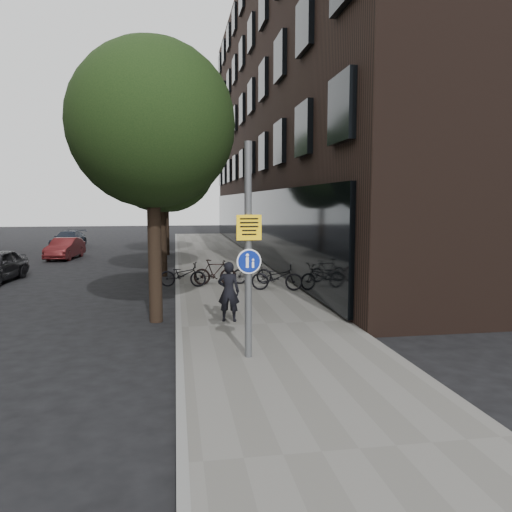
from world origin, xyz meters
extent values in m
plane|color=black|center=(0.00, 0.00, 0.00)|extent=(120.00, 120.00, 0.00)
cube|color=#63605B|center=(0.25, 10.00, 0.06)|extent=(4.50, 60.00, 0.12)
cube|color=slate|center=(-2.00, 10.00, 0.07)|extent=(0.15, 60.00, 0.13)
cube|color=black|center=(8.50, 22.00, 9.00)|extent=(12.00, 40.00, 18.00)
cylinder|color=black|center=(-2.60, 4.50, 1.60)|extent=(0.36, 0.36, 3.20)
sphere|color=black|center=(-2.60, 4.50, 5.30)|extent=(4.40, 4.40, 4.40)
sphere|color=black|center=(-2.20, 5.30, 4.30)|extent=(2.64, 2.64, 2.64)
cylinder|color=black|center=(-2.60, 13.00, 1.60)|extent=(0.36, 0.36, 3.20)
sphere|color=black|center=(-2.60, 13.00, 5.30)|extent=(5.00, 5.00, 5.00)
sphere|color=black|center=(-2.20, 13.80, 4.30)|extent=(3.00, 3.00, 3.00)
cylinder|color=black|center=(-2.60, 22.00, 1.60)|extent=(0.36, 0.36, 3.20)
sphere|color=black|center=(-2.60, 22.00, 5.30)|extent=(5.00, 5.00, 5.00)
sphere|color=black|center=(-2.20, 22.80, 4.30)|extent=(3.00, 3.00, 3.00)
cylinder|color=#595B5E|center=(-0.61, 0.66, 2.29)|extent=(0.14, 0.14, 4.33)
cube|color=yellow|center=(-0.61, 0.66, 2.77)|extent=(0.50, 0.06, 0.50)
cylinder|color=navy|center=(-0.61, 0.66, 2.09)|extent=(0.44, 0.04, 0.44)
cylinder|color=white|center=(-0.61, 0.66, 2.09)|extent=(0.50, 0.04, 0.50)
imported|color=black|center=(-0.68, 3.76, 0.92)|extent=(0.66, 0.52, 1.59)
imported|color=black|center=(1.50, 8.07, 0.60)|extent=(1.93, 1.10, 0.96)
imported|color=black|center=(0.83, 9.57, 0.58)|extent=(1.57, 0.66, 0.92)
imported|color=black|center=(-1.80, 9.38, 0.58)|extent=(1.83, 0.97, 0.91)
imported|color=black|center=(-0.58, 9.58, 0.61)|extent=(1.66, 0.61, 0.98)
imported|color=maroon|center=(-8.31, 20.62, 0.60)|extent=(1.72, 3.77, 1.20)
imported|color=black|center=(-9.56, 27.87, 0.60)|extent=(2.12, 4.32, 1.21)
camera|label=1|loc=(-2.03, -9.14, 3.28)|focal=35.00mm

